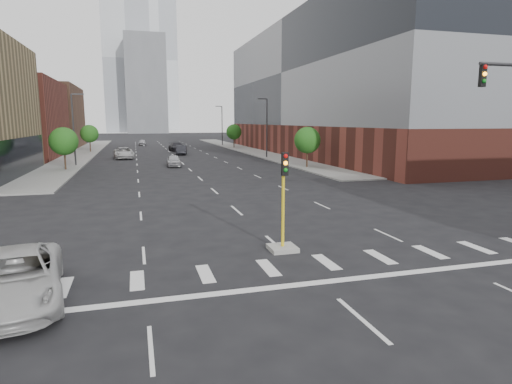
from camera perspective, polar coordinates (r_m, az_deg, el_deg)
name	(u,v)px	position (r m, az deg, el deg)	size (l,w,h in m)	color
ground	(403,355)	(11.90, 18.97, -19.87)	(400.00, 400.00, 0.00)	black
sidewalk_left_far	(84,153)	(83.08, -21.94, 4.90)	(5.00, 92.00, 0.15)	gray
sidewalk_right_far	(246,150)	(85.27, -1.39, 5.68)	(5.00, 92.00, 0.15)	gray
building_left_far_b	(28,117)	(102.66, -28.15, 8.82)	(20.00, 24.00, 13.00)	brown
building_right_main	(347,90)	(77.33, 12.04, 13.19)	(24.00, 70.00, 22.00)	brown
tower_left	(127,61)	(230.29, -16.82, 16.40)	(22.00, 22.00, 70.00)	#B2B7BC
tower_right	(159,62)	(271.07, -12.78, 16.53)	(20.00, 20.00, 80.00)	#B2B7BC
tower_mid	(146,85)	(209.14, -14.47, 13.66)	(18.00, 18.00, 44.00)	slate
median_traffic_signal	(283,229)	(19.04, 3.62, -5.01)	(1.20, 1.20, 4.40)	#999993
streetlight_right_a	(266,125)	(66.37, 1.38, 8.87)	(1.60, 0.22, 9.07)	#2D2D30
streetlight_right_b	(222,124)	(100.34, -4.60, 9.05)	(1.60, 0.22, 9.07)	#2D2D30
streetlight_left	(74,126)	(58.87, -23.10, 8.04)	(1.60, 0.22, 9.07)	#2D2D30
tree_left_near	(64,141)	(54.04, -24.26, 6.18)	(3.20, 3.20, 4.85)	#382619
tree_left_far	(89,134)	(83.81, -21.33, 7.25)	(3.20, 3.20, 4.85)	#382619
tree_right_near	(307,140)	(52.50, 6.86, 6.87)	(3.20, 3.20, 4.85)	#382619
tree_right_far	(234,132)	(90.71, -2.97, 8.00)	(3.20, 3.20, 4.85)	#382619
car_near_left	(174,161)	(55.19, -10.91, 4.12)	(1.73, 4.29, 1.46)	#A5A6AA
car_mid_right	(182,150)	(74.20, -9.87, 5.52)	(1.65, 4.73, 1.56)	#222328
car_far_left	(124,153)	(68.51, -17.21, 4.99)	(2.84, 6.17, 1.71)	#B7B7B7
car_deep_right	(177,147)	(82.87, -10.51, 5.95)	(2.38, 5.85, 1.70)	black
car_distant	(142,143)	(104.18, -14.92, 6.39)	(1.60, 3.98, 1.36)	#AFAFB4
parked_minivan	(15,278)	(15.70, -29.51, -9.99)	(2.75, 5.97, 1.66)	#B2B2B2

